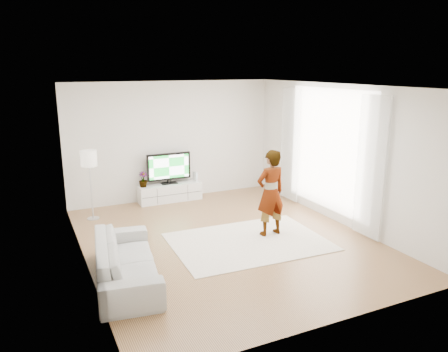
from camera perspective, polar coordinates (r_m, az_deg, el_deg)
name	(u,v)px	position (r m, az deg, el deg)	size (l,w,h in m)	color
floor	(227,240)	(8.17, 0.37, -8.35)	(6.00, 6.00, 0.00)	#AD824E
ceiling	(227,86)	(7.55, 0.40, 11.67)	(6.00, 6.00, 0.00)	white
wall_left	(80,182)	(7.06, -18.24, -0.73)	(0.02, 6.00, 2.80)	silver
wall_right	(339,155)	(9.08, 14.78, 2.72)	(0.02, 6.00, 2.80)	silver
wall_back	(173,141)	(10.48, -6.74, 4.57)	(5.00, 0.02, 2.80)	silver
wall_front	(337,218)	(5.30, 14.59, -5.34)	(5.00, 0.02, 2.80)	silver
window	(329,150)	(9.29, 13.53, 3.36)	(0.01, 2.60, 2.50)	white
curtain_near	(371,168)	(8.30, 18.62, 1.04)	(0.04, 0.70, 2.60)	white
curtain_far	(290,145)	(10.29, 8.65, 4.05)	(0.04, 0.70, 2.60)	white
media_console	(170,192)	(10.47, -7.07, -2.13)	(1.50, 0.43, 0.42)	white
television	(169,167)	(10.34, -7.22, 1.15)	(1.06, 0.21, 0.73)	black
game_console	(195,176)	(10.59, -3.77, -0.04)	(0.08, 0.17, 0.23)	white
potted_plant	(143,179)	(10.20, -10.53, -0.45)	(0.20, 0.20, 0.35)	#3F7238
rug	(249,242)	(8.09, 3.23, -8.57)	(2.76, 1.99, 0.01)	white
player	(271,193)	(8.19, 6.11, -2.21)	(0.60, 0.39, 1.64)	#334772
sofa	(126,260)	(6.78, -12.67, -10.70)	(2.18, 0.85, 0.64)	#BBBBB6
floor_lamp	(89,161)	(9.32, -17.23, 1.82)	(0.32, 0.32, 1.46)	silver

